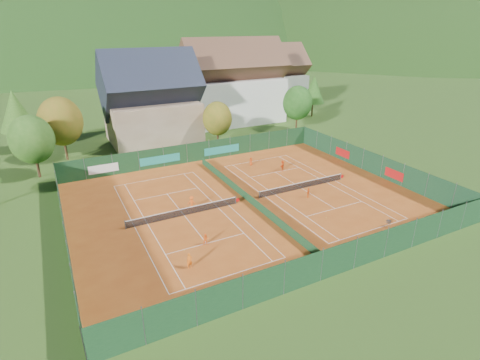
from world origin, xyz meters
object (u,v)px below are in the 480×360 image
(hotel_block_a, at_px, (233,87))
(player_left_near, at_px, (190,261))
(chalet, at_px, (152,104))
(player_left_mid, at_px, (206,239))
(hotel_block_b, at_px, (270,81))
(player_right_near, at_px, (308,193))
(player_right_far_a, at_px, (251,161))
(player_left_far, at_px, (192,202))
(ball_hopper, at_px, (389,222))
(player_right_far_b, at_px, (282,165))

(hotel_block_a, distance_m, player_left_near, 53.12)
(chalet, distance_m, hotel_block_a, 19.94)
(player_left_mid, bearing_deg, hotel_block_b, 62.09)
(player_right_near, bearing_deg, player_right_far_a, 56.21)
(chalet, bearing_deg, player_left_mid, -97.99)
(player_left_far, xyz_separation_m, player_right_near, (13.67, -3.71, -0.14))
(ball_hopper, relative_size, player_right_far_b, 0.52)
(hotel_block_a, relative_size, player_right_far_b, 13.97)
(chalet, height_order, ball_hopper, chalet)
(player_left_mid, bearing_deg, player_left_near, -124.69)
(hotel_block_a, bearing_deg, ball_hopper, -96.84)
(player_left_far, bearing_deg, player_left_mid, 112.80)
(hotel_block_b, bearing_deg, player_left_mid, -127.01)
(player_left_mid, relative_size, player_right_near, 0.95)
(hotel_block_a, bearing_deg, chalet, -162.47)
(hotel_block_b, bearing_deg, player_right_near, -116.28)
(player_left_near, distance_m, player_left_mid, 3.87)
(player_left_mid, height_order, player_left_far, player_left_far)
(chalet, relative_size, ball_hopper, 20.25)
(player_left_near, distance_m, player_right_far_b, 25.67)
(hotel_block_a, height_order, hotel_block_b, hotel_block_a)
(player_left_near, height_order, player_right_far_b, player_right_far_b)
(ball_hopper, bearing_deg, hotel_block_a, 83.16)
(player_left_mid, height_order, player_right_far_a, player_right_far_a)
(chalet, xyz_separation_m, player_left_mid, (-5.14, -36.59, -6.01))
(player_left_far, height_order, player_right_far_b, player_left_far)
(hotel_block_a, bearing_deg, player_right_far_a, -110.90)
(player_right_far_b, bearing_deg, player_right_far_a, -94.47)
(player_left_near, bearing_deg, hotel_block_b, 49.71)
(player_left_near, relative_size, player_right_far_a, 1.20)
(player_right_far_b, bearing_deg, player_left_far, -23.12)
(chalet, distance_m, player_left_mid, 37.44)
(player_left_mid, distance_m, player_right_near, 15.73)
(ball_hopper, bearing_deg, player_left_mid, 163.31)
(chalet, distance_m, hotel_block_b, 35.85)
(chalet, bearing_deg, player_right_far_b, -62.32)
(player_left_far, bearing_deg, hotel_block_a, -89.22)
(ball_hopper, bearing_deg, player_left_near, 172.64)
(player_left_near, distance_m, player_right_far_a, 26.24)
(chalet, xyz_separation_m, player_left_near, (-7.81, -39.38, -5.87))
(hotel_block_b, xyz_separation_m, player_right_near, (-22.95, -46.48, -5.98))
(hotel_block_b, relative_size, player_right_near, 13.49)
(hotel_block_b, xyz_separation_m, player_left_near, (-40.81, -53.38, -5.87))
(player_right_near, bearing_deg, hotel_block_a, 39.71)
(hotel_block_b, distance_m, player_left_far, 56.61)
(chalet, xyz_separation_m, ball_hopper, (13.23, -42.10, -6.07))
(player_left_near, bearing_deg, ball_hopper, -10.26)
(player_left_near, height_order, player_left_mid, player_left_near)
(player_left_near, height_order, player_left_far, player_left_far)
(hotel_block_a, distance_m, ball_hopper, 48.92)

